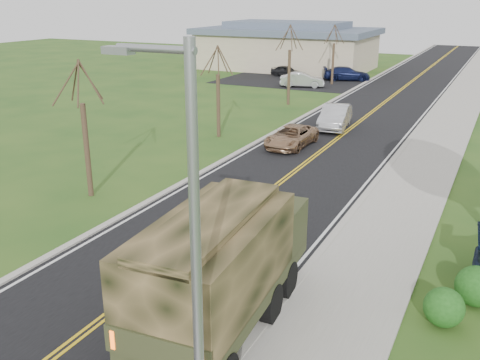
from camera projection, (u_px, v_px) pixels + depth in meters
The scene contains 16 objects.
road at pixel (388, 100), 46.58m from camera, with size 8.00×120.00×0.01m, color black.
curb_right at pixel (438, 103), 44.80m from camera, with size 0.30×120.00×0.12m, color #9E998E.
sidewalk_right at pixel (461, 105), 44.07m from camera, with size 3.20×120.00×0.10m, color #9E998E.
curb_left at pixel (342, 95), 48.32m from camera, with size 0.30×120.00×0.10m, color #9E998E.
street_light at pixel (191, 259), 8.83m from camera, with size 1.65×0.22×8.00m.
bare_tree_a at pixel (86, 139), 23.34m from camera, with size 1.93×2.26×6.08m.
bare_tree_b at pixel (218, 98), 33.53m from camera, with size 1.83×2.14×5.73m.
bare_tree_c at pixel (289, 71), 43.57m from camera, with size 2.04×2.39×6.42m.
bare_tree_d at pixel (333, 59), 53.79m from camera, with size 1.88×2.20×5.91m.
commercial_building at pixel (287, 46), 65.98m from camera, with size 25.50×21.50×5.65m.
military_truck at pixel (223, 261), 13.85m from camera, with size 2.98×7.32×3.57m.
suv_champagne at pixel (291, 136), 31.85m from camera, with size 2.06×4.47×1.24m, color #9E7959.
sedan_silver at pixel (335, 117), 36.22m from camera, with size 1.68×4.81×1.58m, color silver.
lot_car_dark at pixel (286, 71), 59.73m from camera, with size 1.44×3.58×1.22m, color black.
lot_car_silver at pixel (302, 80), 52.77m from camera, with size 1.51×4.34×1.43m, color silver.
lot_car_navy at pixel (347, 74), 56.98m from camera, with size 2.01×4.94×1.43m, color #0F163A.
Camera 1 is at (9.18, -7.22, 8.54)m, focal length 40.00 mm.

